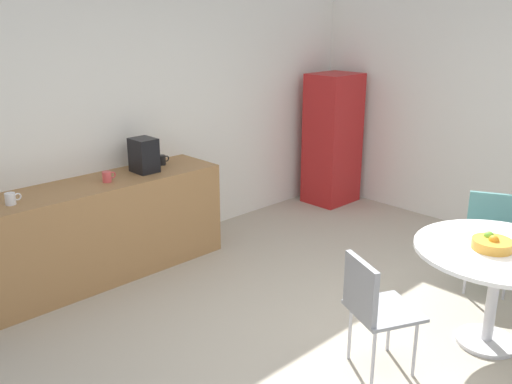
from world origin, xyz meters
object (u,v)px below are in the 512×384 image
(chair_teal, at_px, (489,230))
(locker_cabinet, at_px, (333,139))
(chair_gray, at_px, (372,302))
(mug_green, at_px, (11,199))
(fruit_bowl, at_px, (492,244))
(mug_red, at_px, (107,177))
(round_table, at_px, (497,265))
(mug_white, at_px, (162,160))
(coffee_maker, at_px, (144,155))

(chair_teal, bearing_deg, locker_cabinet, 70.97)
(chair_gray, distance_m, chair_teal, 1.80)
(mug_green, bearing_deg, fruit_bowl, -52.55)
(mug_red, bearing_deg, chair_teal, -47.34)
(locker_cabinet, xyz_separation_m, fruit_bowl, (-1.78, -2.84, -0.01))
(mug_red, bearing_deg, round_table, -64.64)
(round_table, xyz_separation_m, mug_white, (-0.70, 3.07, 0.32))
(round_table, bearing_deg, chair_teal, 26.60)
(mug_green, bearing_deg, mug_white, 6.23)
(chair_teal, distance_m, mug_green, 4.00)
(locker_cabinet, relative_size, mug_green, 12.59)
(locker_cabinet, height_order, mug_green, locker_cabinet)
(mug_white, distance_m, mug_red, 0.70)
(round_table, height_order, mug_white, mug_white)
(locker_cabinet, distance_m, chair_gray, 3.62)
(chair_gray, bearing_deg, round_table, -24.71)
(locker_cabinet, distance_m, fruit_bowl, 3.35)
(chair_teal, relative_size, coffee_maker, 2.59)
(locker_cabinet, height_order, mug_red, locker_cabinet)
(mug_white, relative_size, mug_green, 1.00)
(chair_teal, xyz_separation_m, mug_green, (-3.14, 2.45, 0.43))
(fruit_bowl, height_order, mug_red, mug_red)
(mug_white, relative_size, mug_red, 1.00)
(chair_teal, height_order, fruit_bowl, fruit_bowl)
(fruit_bowl, height_order, coffee_maker, coffee_maker)
(fruit_bowl, relative_size, mug_green, 2.14)
(chair_gray, relative_size, mug_white, 6.43)
(chair_teal, bearing_deg, coffee_maker, 126.35)
(mug_white, height_order, mug_red, same)
(locker_cabinet, relative_size, chair_teal, 1.96)
(round_table, height_order, mug_red, mug_red)
(mug_green, bearing_deg, coffee_maker, 3.29)
(locker_cabinet, bearing_deg, mug_white, 175.43)
(chair_gray, xyz_separation_m, coffee_maker, (-0.05, 2.56, 0.54))
(mug_green, xyz_separation_m, mug_red, (0.86, 0.02, 0.00))
(locker_cabinet, xyz_separation_m, chair_gray, (-2.64, -2.46, -0.29))
(chair_gray, distance_m, mug_red, 2.59)
(fruit_bowl, height_order, mug_white, mug_white)
(mug_red, bearing_deg, chair_gray, -79.24)
(fruit_bowl, relative_size, coffee_maker, 0.86)
(chair_gray, bearing_deg, mug_white, 85.49)
(chair_teal, height_order, coffee_maker, coffee_maker)
(chair_gray, relative_size, fruit_bowl, 3.00)
(chair_gray, bearing_deg, locker_cabinet, 42.91)
(coffee_maker, bearing_deg, chair_gray, -88.79)
(chair_gray, bearing_deg, mug_red, 100.76)
(chair_teal, distance_m, mug_white, 3.10)
(chair_gray, distance_m, mug_white, 2.69)
(round_table, height_order, chair_gray, chair_gray)
(chair_gray, height_order, fruit_bowl, fruit_bowl)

